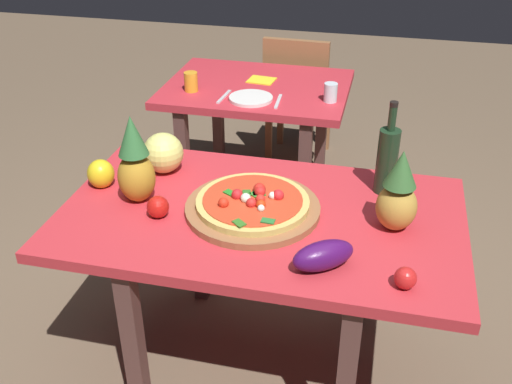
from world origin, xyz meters
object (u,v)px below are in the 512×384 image
(background_table, at_px, (257,105))
(bell_pepper, at_px, (101,174))
(pineapple_left, at_px, (135,164))
(melon, at_px, (163,153))
(pizza, at_px, (253,202))
(napkin_folded, at_px, (261,80))
(tomato_near_board, at_px, (405,278))
(dinner_plate, at_px, (251,98))
(drinking_glass_juice, at_px, (191,82))
(fork_utensil, at_px, (224,97))
(knife_utensil, at_px, (278,101))
(dining_chair, at_px, (298,93))
(tomato_beside_pepper, at_px, (158,207))
(display_table, at_px, (261,233))
(eggplant, at_px, (323,255))
(pizza_board, at_px, (253,208))
(drinking_glass_water, at_px, (331,92))
(wine_bottle, at_px, (387,159))
(pineapple_right, at_px, (398,194))

(background_table, bearing_deg, bell_pepper, -105.15)
(pineapple_left, height_order, melon, pineapple_left)
(pizza, distance_m, melon, 0.46)
(napkin_folded, bearing_deg, pizza, -78.47)
(tomato_near_board, relative_size, dinner_plate, 0.30)
(drinking_glass_juice, bearing_deg, fork_utensil, -14.58)
(fork_utensil, xyz_separation_m, knife_utensil, (0.28, 0.00, 0.00))
(dining_chair, height_order, pizza, dining_chair)
(tomato_beside_pepper, bearing_deg, display_table, 17.24)
(bell_pepper, bearing_deg, eggplant, -19.52)
(background_table, distance_m, pizza_board, 1.26)
(background_table, height_order, drinking_glass_water, drinking_glass_water)
(drinking_glass_water, bearing_deg, pineapple_left, -116.61)
(wine_bottle, distance_m, drinking_glass_juice, 1.31)
(pizza_board, distance_m, drinking_glass_juice, 1.22)
(drinking_glass_juice, xyz_separation_m, drinking_glass_water, (0.72, 0.02, -0.00))
(display_table, bearing_deg, wine_bottle, 31.50)
(dining_chair, xyz_separation_m, pizza_board, (0.15, -1.82, 0.27))
(dining_chair, xyz_separation_m, fork_utensil, (-0.25, -0.81, 0.26))
(pizza_board, xyz_separation_m, pizza, (0.00, -0.00, 0.03))
(pizza, relative_size, melon, 2.51)
(wine_bottle, xyz_separation_m, pineapple_right, (0.05, -0.24, -0.00))
(dinner_plate, bearing_deg, melon, -100.65)
(pizza, height_order, napkin_folded, pizza)
(bell_pepper, relative_size, dinner_plate, 0.50)
(wine_bottle, bearing_deg, background_table, 125.96)
(pizza_board, distance_m, tomato_beside_pepper, 0.33)
(wine_bottle, height_order, bell_pepper, wine_bottle)
(pineapple_left, xyz_separation_m, drinking_glass_juice, (-0.17, 1.08, -0.10))
(background_table, height_order, fork_utensil, fork_utensil)
(fork_utensil, distance_m, knife_utensil, 0.28)
(pizza, bearing_deg, melon, 152.60)
(napkin_folded, bearing_deg, dinner_plate, -88.03)
(pineapple_left, distance_m, melon, 0.24)
(melon, bearing_deg, bell_pepper, -138.80)
(bell_pepper, bearing_deg, drinking_glass_water, 55.02)
(bell_pepper, distance_m, dinner_plate, 1.03)
(pizza, bearing_deg, pizza_board, 170.24)
(bell_pepper, distance_m, drinking_glass_juice, 1.02)
(pineapple_right, height_order, bell_pepper, pineapple_right)
(pizza_board, bearing_deg, napkin_folded, 101.50)
(tomato_near_board, relative_size, tomato_beside_pepper, 0.86)
(bell_pepper, relative_size, tomato_near_board, 1.67)
(dining_chair, distance_m, tomato_near_board, 2.24)
(display_table, xyz_separation_m, tomato_beside_pepper, (-0.34, -0.10, 0.12))
(dining_chair, xyz_separation_m, tomato_near_board, (0.67, -2.12, 0.29))
(dinner_plate, bearing_deg, background_table, 94.99)
(melon, xyz_separation_m, fork_utensil, (0.01, 0.81, -0.07))
(dining_chair, distance_m, bell_pepper, 1.86)
(wine_bottle, xyz_separation_m, eggplant, (-0.16, -0.51, -0.09))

